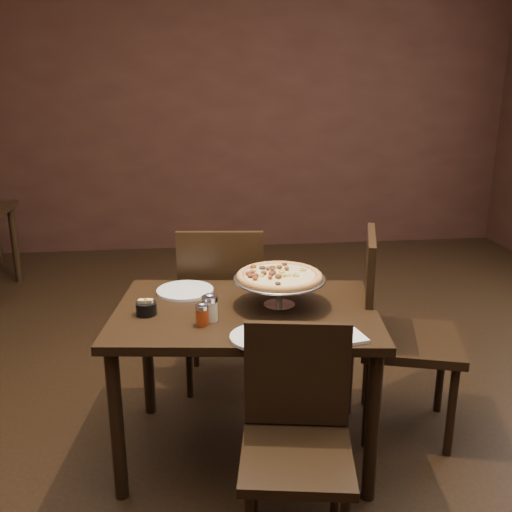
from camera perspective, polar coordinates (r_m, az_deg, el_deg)
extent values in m
cube|color=black|center=(2.77, -0.73, -19.43)|extent=(6.00, 7.00, 0.02)
cube|color=black|center=(5.74, -4.65, 14.55)|extent=(6.00, 0.02, 2.80)
cube|color=black|center=(2.46, -1.02, -5.73)|extent=(1.21, 0.88, 0.04)
cylinder|color=black|center=(2.41, -13.75, -16.18)|extent=(0.06, 0.06, 0.66)
cylinder|color=black|center=(2.39, 11.55, -16.42)|extent=(0.06, 0.06, 0.66)
cylinder|color=black|center=(2.95, -10.80, -9.51)|extent=(0.06, 0.06, 0.66)
cylinder|color=black|center=(2.93, 9.23, -9.63)|extent=(0.06, 0.06, 0.66)
cylinder|color=black|center=(5.20, -22.97, 1.05)|extent=(0.06, 0.06, 0.66)
cylinder|color=silver|center=(2.49, 2.34, -4.91)|extent=(0.14, 0.14, 0.01)
cylinder|color=silver|center=(2.47, 2.35, -3.67)|extent=(0.03, 0.03, 0.11)
cylinder|color=silver|center=(2.45, 2.37, -2.44)|extent=(0.10, 0.10, 0.01)
cylinder|color=gray|center=(2.45, 2.37, -2.31)|extent=(0.39, 0.39, 0.01)
torus|color=gray|center=(2.45, 2.37, -2.29)|extent=(0.40, 0.40, 0.01)
cylinder|color=#AA6F33|center=(2.45, 2.37, -2.11)|extent=(0.36, 0.36, 0.01)
torus|color=#AA6F33|center=(2.45, 2.37, -2.03)|extent=(0.37, 0.37, 0.03)
cylinder|color=tan|center=(2.45, 2.37, -1.92)|extent=(0.31, 0.31, 0.01)
cylinder|color=beige|center=(2.34, -4.64, -5.48)|extent=(0.06, 0.06, 0.08)
cylinder|color=silver|center=(2.32, -4.67, -4.29)|extent=(0.07, 0.07, 0.02)
ellipsoid|color=silver|center=(2.31, -4.68, -3.91)|extent=(0.04, 0.04, 0.01)
cylinder|color=maroon|center=(2.30, -5.41, -6.09)|extent=(0.05, 0.05, 0.07)
cylinder|color=silver|center=(2.28, -5.44, -5.11)|extent=(0.05, 0.05, 0.02)
ellipsoid|color=silver|center=(2.28, -5.45, -4.79)|extent=(0.03, 0.03, 0.01)
cylinder|color=black|center=(2.44, -10.91, -5.18)|extent=(0.09, 0.09, 0.05)
cube|color=#D0B878|center=(2.43, -11.27, -4.93)|extent=(0.04, 0.03, 0.06)
cube|color=#D0B878|center=(2.43, -10.66, -4.91)|extent=(0.04, 0.03, 0.06)
cube|color=white|center=(2.21, 9.14, -8.02)|extent=(0.15, 0.15, 0.01)
cylinder|color=silver|center=(2.67, -7.10, -3.45)|extent=(0.26, 0.26, 0.01)
cylinder|color=silver|center=(2.18, 0.57, -8.11)|extent=(0.24, 0.24, 0.01)
cone|color=silver|center=(2.40, 4.04, -2.60)|extent=(0.13, 0.13, 0.00)
cylinder|color=black|center=(2.40, 4.04, -2.54)|extent=(0.06, 0.11, 0.02)
cube|color=black|center=(3.16, -3.32, -5.22)|extent=(0.48, 0.48, 0.04)
cube|color=black|center=(2.88, -3.60, -1.93)|extent=(0.43, 0.08, 0.45)
cylinder|color=black|center=(3.40, -0.13, -7.73)|extent=(0.04, 0.04, 0.42)
cylinder|color=black|center=(3.42, -6.07, -7.70)|extent=(0.04, 0.04, 0.42)
cylinder|color=black|center=(3.09, -0.10, -10.44)|extent=(0.04, 0.04, 0.42)
cylinder|color=black|center=(3.11, -6.70, -10.39)|extent=(0.04, 0.04, 0.42)
cube|color=black|center=(2.09, 4.08, -19.48)|extent=(0.44, 0.44, 0.04)
cube|color=black|center=(2.11, 4.13, -11.67)|extent=(0.38, 0.09, 0.40)
cylinder|color=black|center=(2.34, -0.19, -21.21)|extent=(0.03, 0.03, 0.37)
cylinder|color=black|center=(2.35, 7.98, -21.26)|extent=(0.03, 0.03, 0.37)
cube|color=black|center=(2.81, 15.15, -8.19)|extent=(0.57, 0.57, 0.04)
cube|color=black|center=(2.70, 11.23, -2.78)|extent=(0.16, 0.45, 0.48)
cylinder|color=black|center=(2.79, 18.96, -14.48)|extent=(0.04, 0.04, 0.44)
cylinder|color=black|center=(3.10, 17.99, -10.97)|extent=(0.04, 0.04, 0.44)
cylinder|color=black|center=(2.75, 11.11, -14.28)|extent=(0.04, 0.04, 0.44)
cylinder|color=black|center=(3.07, 11.04, -10.74)|extent=(0.04, 0.04, 0.44)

